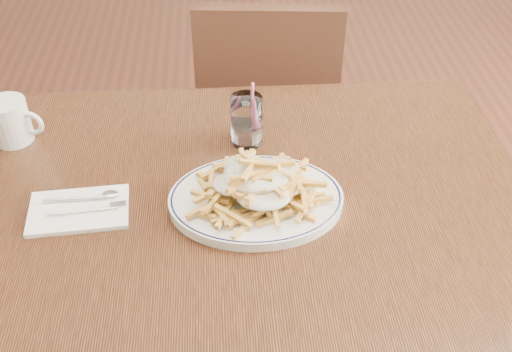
{
  "coord_description": "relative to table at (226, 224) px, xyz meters",
  "views": [
    {
      "loc": [
        -0.0,
        -0.95,
        1.57
      ],
      "look_at": [
        0.06,
        -0.03,
        0.82
      ],
      "focal_mm": 45.0,
      "sensor_mm": 36.0,
      "label": 1
    }
  ],
  "objects": [
    {
      "name": "loaded_fries",
      "position": [
        0.06,
        -0.03,
        0.14
      ],
      "size": [
        0.26,
        0.22,
        0.07
      ],
      "color": "gold",
      "rests_on": "fries_plate"
    },
    {
      "name": "fries_plate",
      "position": [
        0.06,
        -0.03,
        0.09
      ],
      "size": [
        0.37,
        0.33,
        0.02
      ],
      "color": "white",
      "rests_on": "table"
    },
    {
      "name": "coffee_mug",
      "position": [
        -0.45,
        0.21,
        0.13
      ],
      "size": [
        0.12,
        0.09,
        0.1
      ],
      "color": "white",
      "rests_on": "table"
    },
    {
      "name": "napkin",
      "position": [
        -0.28,
        -0.03,
        0.08
      ],
      "size": [
        0.19,
        0.13,
        0.01
      ],
      "primitive_type": "cube",
      "rotation": [
        0.0,
        0.0,
        0.07
      ],
      "color": "white",
      "rests_on": "table"
    },
    {
      "name": "chair_far",
      "position": [
        0.14,
        0.69,
        -0.18
      ],
      "size": [
        0.43,
        0.43,
        0.87
      ],
      "color": "black",
      "rests_on": "ground"
    },
    {
      "name": "water_glass",
      "position": [
        0.05,
        0.17,
        0.13
      ],
      "size": [
        0.07,
        0.07,
        0.15
      ],
      "color": "white",
      "rests_on": "table"
    },
    {
      "name": "cutlery",
      "position": [
        -0.28,
        -0.03,
        0.09
      ],
      "size": [
        0.17,
        0.07,
        0.01
      ],
      "color": "silver",
      "rests_on": "napkin"
    },
    {
      "name": "table",
      "position": [
        0.0,
        0.0,
        0.0
      ],
      "size": [
        1.2,
        0.8,
        0.75
      ],
      "color": "black",
      "rests_on": "ground"
    }
  ]
}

